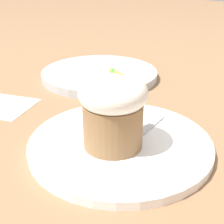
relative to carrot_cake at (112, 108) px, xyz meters
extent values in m
plane|color=#846042|center=(0.00, 0.02, -0.07)|extent=(4.00, 4.00, 0.00)
cylinder|color=white|center=(0.00, 0.02, -0.06)|extent=(0.26, 0.26, 0.01)
cylinder|color=olive|center=(0.00, 0.00, -0.02)|extent=(0.08, 0.08, 0.06)
ellipsoid|color=white|center=(0.00, 0.00, 0.02)|extent=(0.09, 0.09, 0.06)
cone|color=orange|center=(0.01, 0.00, 0.05)|extent=(0.02, 0.01, 0.01)
sphere|color=green|center=(0.00, 0.00, 0.05)|extent=(0.01, 0.01, 0.01)
cube|color=#B7B7BC|center=(0.02, 0.07, -0.05)|extent=(0.02, 0.09, 0.00)
ellipsoid|color=#B7B7BC|center=(0.02, 0.01, -0.05)|extent=(0.04, 0.05, 0.01)
cylinder|color=#B2B7BC|center=(-0.21, 0.23, -0.06)|extent=(0.26, 0.26, 0.02)
cube|color=white|center=(-0.26, 0.00, -0.07)|extent=(0.14, 0.13, 0.00)
camera|label=1|loc=(0.22, -0.30, 0.17)|focal=50.00mm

